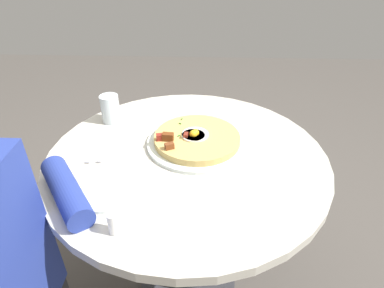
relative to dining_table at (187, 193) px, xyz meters
The scene contains 10 objects.
ground_plane 0.54m from the dining_table, ahead, with size 6.00×6.00×0.00m, color #4C4742.
dining_table is the anchor object (origin of this frame).
pizza_plate 0.18m from the dining_table, 117.36° to the right, with size 0.34×0.34×0.01m, color silver.
breakfast_pizza 0.20m from the dining_table, 115.76° to the right, with size 0.29×0.29×0.05m.
bread_plate 0.33m from the dining_table, 42.02° to the left, with size 0.17×0.17×0.01m, color silver.
napkin 0.34m from the dining_table, ahead, with size 0.17×0.14×0.00m, color white.
fork 0.36m from the dining_table, ahead, with size 0.18×0.01×0.01m, color silver.
knife 0.33m from the dining_table, ahead, with size 0.18×0.01×0.01m, color silver.
water_glass 0.42m from the dining_table, 35.08° to the right, with size 0.07×0.07×0.10m, color silver.
salt_shaker 0.41m from the dining_table, 64.75° to the left, with size 0.03×0.03×0.06m, color white.
Camera 1 is at (-0.05, 0.86, 1.32)m, focal length 30.81 mm.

